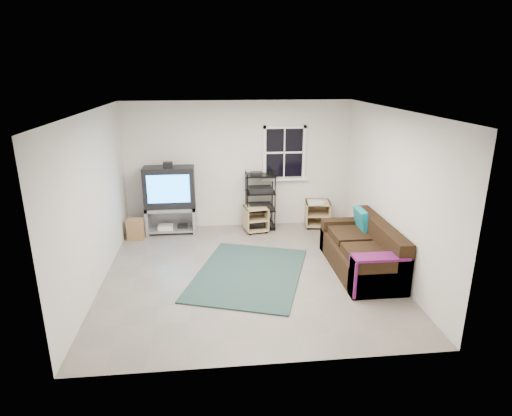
{
  "coord_description": "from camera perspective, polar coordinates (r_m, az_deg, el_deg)",
  "views": [
    {
      "loc": [
        -0.55,
        -6.31,
        3.15
      ],
      "look_at": [
        0.17,
        0.4,
        0.98
      ],
      "focal_mm": 30.0,
      "sensor_mm": 36.0,
      "label": 1
    }
  ],
  "objects": [
    {
      "name": "shag_rug",
      "position": [
        7.01,
        -0.96,
        -8.74
      ],
      "size": [
        2.25,
        2.64,
        0.03
      ],
      "primitive_type": "cube",
      "rotation": [
        0.0,
        0.0,
        -0.32
      ],
      "color": "#301F15",
      "rests_on": "ground"
    },
    {
      "name": "tv_unit",
      "position": [
        8.7,
        -11.41,
        1.81
      ],
      "size": [
        0.99,
        0.5,
        1.46
      ],
      "color": "gray",
      "rests_on": "ground"
    },
    {
      "name": "room",
      "position": [
        8.86,
        3.79,
        6.91
      ],
      "size": [
        4.6,
        4.62,
        4.6
      ],
      "color": "slate",
      "rests_on": "ground"
    },
    {
      "name": "av_rack",
      "position": [
        8.83,
        0.57,
        0.49
      ],
      "size": [
        0.6,
        0.43,
        1.19
      ],
      "color": "black",
      "rests_on": "ground"
    },
    {
      "name": "paper_bag",
      "position": [
        8.66,
        -15.8,
        -2.72
      ],
      "size": [
        0.32,
        0.23,
        0.42
      ],
      "primitive_type": "cube",
      "rotation": [
        0.0,
        0.0,
        -0.16
      ],
      "color": "#997645",
      "rests_on": "ground"
    },
    {
      "name": "side_table_right",
      "position": [
        9.1,
        8.14,
        -0.5
      ],
      "size": [
        0.55,
        0.55,
        0.57
      ],
      "rotation": [
        0.0,
        0.0,
        -0.14
      ],
      "color": "tan",
      "rests_on": "ground"
    },
    {
      "name": "sofa",
      "position": [
        7.25,
        14.07,
        -5.76
      ],
      "size": [
        0.86,
        1.95,
        0.89
      ],
      "color": "black",
      "rests_on": "ground"
    },
    {
      "name": "side_table_left",
      "position": [
        8.76,
        -0.1,
        -1.3
      ],
      "size": [
        0.52,
        0.52,
        0.52
      ],
      "rotation": [
        0.0,
        0.0,
        0.18
      ],
      "color": "tan",
      "rests_on": "ground"
    }
  ]
}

